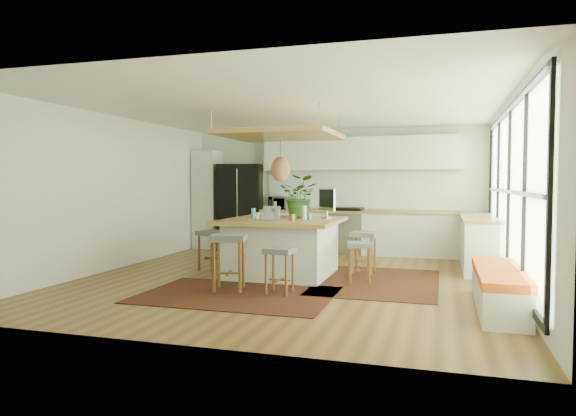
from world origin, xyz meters
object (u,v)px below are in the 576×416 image
(island, at_px, (282,247))
(stool_right_back, at_px, (364,252))
(stool_left_side, at_px, (212,250))
(microwave, at_px, (282,201))
(island_plant, at_px, (300,201))
(stool_right_front, at_px, (359,260))
(laptop, at_px, (267,213))
(stool_near_right, at_px, (280,269))
(stool_near_left, at_px, (229,266))
(monitor, at_px, (327,203))
(fridge, at_px, (241,209))

(island, xyz_separation_m, stool_right_back, (1.26, 0.58, -0.11))
(stool_left_side, height_order, microwave, microwave)
(island, relative_size, island_plant, 2.55)
(stool_right_front, bearing_deg, island, 166.61)
(island, relative_size, stool_right_back, 2.66)
(stool_left_side, bearing_deg, laptop, -23.49)
(island, relative_size, microwave, 3.53)
(stool_near_right, distance_m, laptop, 1.33)
(stool_left_side, distance_m, laptop, 1.47)
(stool_near_left, height_order, stool_right_back, stool_near_left)
(island_plant, bearing_deg, monitor, -15.97)
(stool_near_left, height_order, island_plant, island_plant)
(stool_right_front, relative_size, stool_right_back, 0.90)
(laptop, xyz_separation_m, microwave, (-0.79, 3.33, 0.05))
(stool_right_back, relative_size, microwave, 1.33)
(fridge, bearing_deg, microwave, -9.69)
(laptop, height_order, island_plant, island_plant)
(monitor, distance_m, island_plant, 0.53)
(stool_near_left, relative_size, monitor, 1.46)
(island, distance_m, stool_near_right, 1.45)
(island, xyz_separation_m, island_plant, (0.15, 0.55, 0.75))
(island, distance_m, stool_left_side, 1.34)
(stool_right_back, relative_size, island_plant, 0.96)
(laptop, height_order, microwave, microwave)
(laptop, bearing_deg, microwave, 121.04)
(stool_near_right, bearing_deg, stool_near_left, 178.18)
(stool_right_front, distance_m, microwave, 4.02)
(stool_near_right, xyz_separation_m, laptop, (-0.53, 1.00, 0.70))
(stool_left_side, height_order, monitor, monitor)
(monitor, distance_m, microwave, 2.99)
(stool_near_right, xyz_separation_m, stool_right_back, (0.86, 1.97, 0.00))
(stool_near_left, xyz_separation_m, stool_right_back, (1.62, 1.95, 0.00))
(monitor, bearing_deg, island, -98.69)
(fridge, distance_m, stool_left_side, 2.92)
(laptop, relative_size, monitor, 0.64)
(stool_left_side, distance_m, monitor, 2.17)
(island_plant, bearing_deg, microwave, 114.30)
(island, distance_m, stool_near_left, 1.42)
(island, height_order, monitor, monitor)
(stool_near_left, distance_m, stool_right_front, 1.98)
(stool_right_front, height_order, stool_right_back, stool_right_back)
(fridge, bearing_deg, laptop, -72.45)
(stool_near_right, bearing_deg, monitor, 81.62)
(island, height_order, stool_right_back, island)
(island, height_order, stool_left_side, island)
(stool_near_left, xyz_separation_m, monitor, (1.02, 1.77, 0.83))
(stool_left_side, relative_size, island_plant, 0.95)
(stool_right_front, distance_m, laptop, 1.62)
(microwave, bearing_deg, island_plant, -44.76)
(stool_right_back, xyz_separation_m, microwave, (-2.18, 2.36, 0.75))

